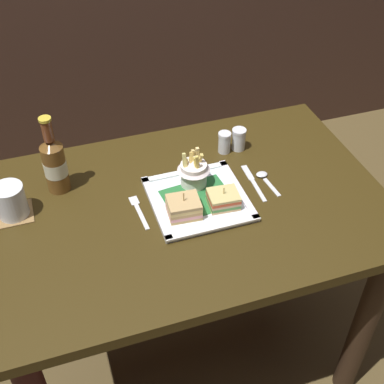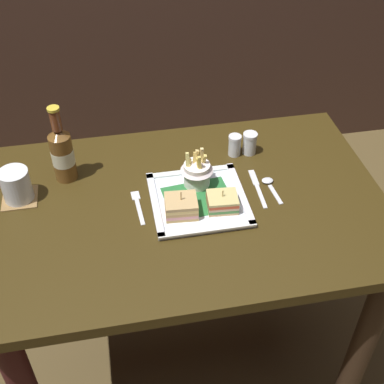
% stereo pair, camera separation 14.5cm
% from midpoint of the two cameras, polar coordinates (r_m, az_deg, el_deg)
% --- Properties ---
extents(ground_plane, '(6.00, 6.00, 0.00)m').
position_cam_midpoint_polar(ground_plane, '(2.08, -2.62, -17.30)').
color(ground_plane, brown).
extents(dining_table, '(1.16, 0.76, 0.77)m').
position_cam_midpoint_polar(dining_table, '(1.58, -3.31, -5.37)').
color(dining_table, '#35280E').
rests_on(dining_table, ground_plane).
extents(square_plate, '(0.27, 0.27, 0.02)m').
position_cam_midpoint_polar(square_plate, '(1.47, -2.09, -1.00)').
color(square_plate, white).
rests_on(square_plate, dining_table).
extents(sandwich_half_left, '(0.09, 0.08, 0.08)m').
position_cam_midpoint_polar(sandwich_half_left, '(1.41, -3.86, -1.82)').
color(sandwich_half_left, tan).
rests_on(sandwich_half_left, square_plate).
extents(sandwich_half_right, '(0.09, 0.08, 0.06)m').
position_cam_midpoint_polar(sandwich_half_right, '(1.44, 0.63, -0.92)').
color(sandwich_half_right, tan).
rests_on(sandwich_half_right, square_plate).
extents(fries_cup, '(0.10, 0.10, 0.12)m').
position_cam_midpoint_polar(fries_cup, '(1.49, -2.61, 2.33)').
color(fries_cup, white).
rests_on(fries_cup, square_plate).
extents(beer_bottle, '(0.07, 0.07, 0.25)m').
position_cam_midpoint_polar(beer_bottle, '(1.53, -17.66, 2.94)').
color(beer_bottle, brown).
rests_on(beer_bottle, dining_table).
extents(drink_coaster, '(0.10, 0.10, 0.00)m').
position_cam_midpoint_polar(drink_coaster, '(1.54, -21.66, -2.40)').
color(drink_coaster, olive).
rests_on(drink_coaster, dining_table).
extents(water_glass, '(0.08, 0.08, 0.10)m').
position_cam_midpoint_polar(water_glass, '(1.52, -22.05, -1.21)').
color(water_glass, silver).
rests_on(water_glass, dining_table).
extents(fork, '(0.03, 0.14, 0.00)m').
position_cam_midpoint_polar(fork, '(1.46, -8.78, -2.14)').
color(fork, silver).
rests_on(fork, dining_table).
extents(knife, '(0.02, 0.17, 0.00)m').
position_cam_midpoint_polar(knife, '(1.55, 4.13, 1.08)').
color(knife, silver).
rests_on(knife, dining_table).
extents(spoon, '(0.04, 0.12, 0.01)m').
position_cam_midpoint_polar(spoon, '(1.56, 5.40, 1.51)').
color(spoon, silver).
rests_on(spoon, dining_table).
extents(salt_shaker, '(0.04, 0.04, 0.07)m').
position_cam_midpoint_polar(salt_shaker, '(1.64, 1.09, 5.31)').
color(salt_shaker, silver).
rests_on(salt_shaker, dining_table).
extents(pepper_shaker, '(0.05, 0.05, 0.07)m').
position_cam_midpoint_polar(pepper_shaker, '(1.66, 2.71, 5.65)').
color(pepper_shaker, silver).
rests_on(pepper_shaker, dining_table).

